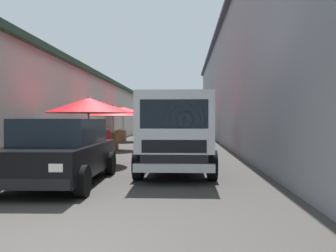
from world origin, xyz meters
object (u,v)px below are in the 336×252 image
Objects in this scene: fruit_stall_far_left at (186,115)px; parked_scooter at (100,143)px; fruit_stall_near_left at (123,113)px; fruit_stall_near_right at (89,110)px; fruit_stall_mid_lane at (188,117)px; vendor_by_crates at (163,132)px; delivery_truck at (176,135)px; vendor_in_shade at (195,128)px; hatchback_car at (61,151)px; fruit_stall_far_right at (113,115)px.

fruit_stall_far_left reaches higher than parked_scooter.
fruit_stall_far_left is at bearing -88.00° from fruit_stall_near_left.
fruit_stall_near_right reaches higher than fruit_stall_mid_lane.
fruit_stall_near_right is 2.73m from vendor_by_crates.
vendor_by_crates is 1.01× the size of parked_scooter.
fruit_stall_mid_lane is 0.48× the size of delivery_truck.
fruit_stall_mid_lane reaches higher than vendor_in_shade.
hatchback_car is at bearing -174.46° from fruit_stall_near_right.
delivery_truck is (-2.14, -2.86, -0.70)m from fruit_stall_near_right.
hatchback_car is at bearing 163.89° from vendor_in_shade.
delivery_truck is at bearing 175.76° from vendor_in_shade.
fruit_stall_far_right is at bearing -173.74° from fruit_stall_near_left.
hatchback_car is at bearing -175.44° from fruit_stall_far_right.
hatchback_car is at bearing -172.89° from parked_scooter.
delivery_truck is 2.95× the size of parked_scooter.
vendor_by_crates is (1.26, -2.29, -0.76)m from fruit_stall_near_right.
fruit_stall_far_left reaches higher than fruit_stall_mid_lane.
hatchback_car is (-3.42, -0.33, -1.01)m from fruit_stall_near_right.
parked_scooter is at bearing 8.51° from fruit_stall_near_right.
fruit_stall_far_right is 0.64× the size of hatchback_car.
fruit_stall_far_right is 1.51× the size of parked_scooter.
delivery_truck is 2.95× the size of vendor_in_shade.
fruit_stall_mid_lane is 0.95× the size of fruit_stall_far_right.
vendor_in_shade is at bearing -45.16° from parked_scooter.
fruit_stall_near_right is at bearing -176.07° from fruit_stall_far_right.
fruit_stall_far_left is at bearing -14.45° from fruit_stall_near_right.
delivery_truck is (-7.46, -3.23, -0.62)m from fruit_stall_far_right.
fruit_stall_mid_lane is at bearing -87.87° from parked_scooter.
fruit_stall_mid_lane is at bearing 174.14° from vendor_in_shade.
vendor_in_shade is at bearing -56.67° from fruit_stall_far_right.
fruit_stall_far_right is 8.15m from delivery_truck.
parked_scooter is (-8.19, -0.53, -1.46)m from fruit_stall_near_left.
fruit_stall_near_right is at bearing -174.77° from fruit_stall_near_left.
fruit_stall_far_left is 1.02× the size of fruit_stall_mid_lane.
fruit_stall_far_left is (12.11, -3.12, 0.01)m from fruit_stall_near_right.
fruit_stall_near_right is 0.70× the size of hatchback_car.
parked_scooter is (3.78, 0.57, -1.30)m from fruit_stall_near_right.
fruit_stall_near_left is at bearing 5.30° from hatchback_car.
parked_scooter is at bearing 7.11° from hatchback_car.
parked_scooter is at bearing 134.84° from vendor_in_shade.
fruit_stall_near_right reaches higher than delivery_truck.
fruit_stall_far_left is at bearing -1.05° from delivery_truck.
fruit_stall_near_left is 0.72× the size of hatchback_car.
fruit_stall_near_right is 0.97× the size of fruit_stall_near_left.
fruit_stall_far_right is 4.81m from vendor_in_shade.
vendor_by_crates is at bearing 161.24° from fruit_stall_mid_lane.
fruit_stall_mid_lane is 6.09m from delivery_truck.
hatchback_car is (-15.38, -1.43, -1.17)m from fruit_stall_near_left.
fruit_stall_far_right is (-6.80, 3.49, -0.10)m from fruit_stall_far_left.
vendor_by_crates is at bearing 168.85° from vendor_in_shade.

